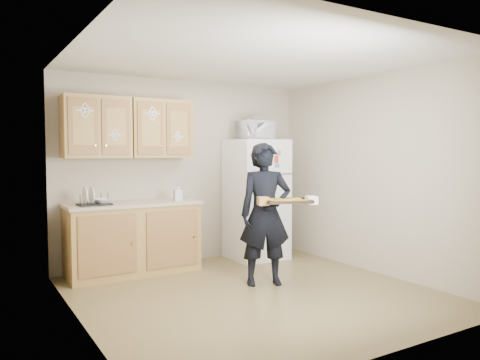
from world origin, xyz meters
name	(u,v)px	position (x,y,z in m)	size (l,w,h in m)	color
floor	(254,293)	(0.00, 0.00, 0.00)	(3.60, 3.60, 0.00)	brown
ceiling	(255,59)	(0.00, 0.00, 2.50)	(3.60, 3.60, 0.00)	silver
wall_back	(185,172)	(0.00, 1.80, 1.25)	(3.60, 0.04, 2.50)	#AFA38D
wall_front	(387,189)	(0.00, -1.80, 1.25)	(3.60, 0.04, 2.50)	#AFA38D
wall_left	(80,183)	(-1.80, 0.00, 1.25)	(0.04, 3.60, 2.50)	#AFA38D
wall_right	(374,174)	(1.80, 0.00, 1.25)	(0.04, 3.60, 2.50)	#AFA38D
refrigerator	(256,199)	(0.95, 1.43, 0.85)	(0.75, 0.70, 1.70)	white
base_cabinet	(133,240)	(-0.85, 1.48, 0.43)	(1.60, 0.60, 0.86)	olive
countertop	(133,204)	(-0.85, 1.48, 0.88)	(1.64, 0.64, 0.04)	#BAA98F
upper_cab_left	(96,127)	(-1.25, 1.61, 1.83)	(0.80, 0.33, 0.75)	olive
upper_cab_right	(160,129)	(-0.43, 1.61, 1.83)	(0.80, 0.33, 0.75)	olive
cereal_box	(276,241)	(1.47, 1.67, 0.16)	(0.20, 0.07, 0.32)	gold
person	(265,214)	(0.30, 0.24, 0.81)	(0.59, 0.39, 1.63)	black
baking_tray	(287,201)	(0.40, -0.05, 0.98)	(0.49, 0.36, 0.04)	black
pizza_front_left	(279,201)	(0.27, -0.08, 1.00)	(0.16, 0.16, 0.02)	yellow
pizza_front_right	(300,200)	(0.48, -0.16, 1.00)	(0.16, 0.16, 0.02)	yellow
pizza_back_left	(275,199)	(0.33, 0.07, 1.00)	(0.16, 0.16, 0.02)	yellow
pizza_back_right	(295,199)	(0.54, -0.01, 1.00)	(0.16, 0.16, 0.02)	yellow
pizza_center	(287,200)	(0.40, -0.05, 1.00)	(0.16, 0.16, 0.02)	yellow
microwave	(256,130)	(0.91, 1.38, 1.83)	(0.48, 0.32, 0.26)	white
foil_pan	(260,119)	(1.00, 1.41, 2.00)	(0.31, 0.22, 0.07)	silver
dish_rack	(94,199)	(-1.34, 1.39, 0.97)	(0.36, 0.27, 0.14)	black
bowl	(103,201)	(-1.24, 1.39, 0.95)	(0.23, 0.23, 0.06)	silver
soap_bottle	(178,193)	(-0.30, 1.35, 1.01)	(0.10, 0.10, 0.21)	white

